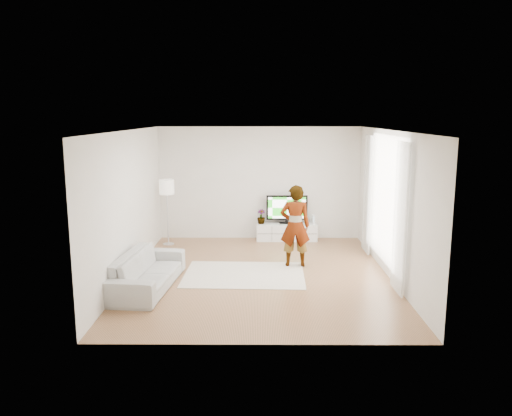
{
  "coord_description": "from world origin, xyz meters",
  "views": [
    {
      "loc": [
        -0.02,
        -9.34,
        3.09
      ],
      "look_at": [
        -0.07,
        0.4,
        1.26
      ],
      "focal_mm": 35.0,
      "sensor_mm": 36.0,
      "label": 1
    }
  ],
  "objects_px": {
    "rug": "(244,274)",
    "sofa": "(147,271)",
    "television": "(287,208)",
    "player": "(295,226)",
    "floor_lamp": "(167,190)",
    "media_console": "(287,232)"
  },
  "relations": [
    {
      "from": "floor_lamp",
      "to": "television",
      "type": "bearing_deg",
      "value": 9.07
    },
    {
      "from": "sofa",
      "to": "television",
      "type": "bearing_deg",
      "value": -31.96
    },
    {
      "from": "floor_lamp",
      "to": "sofa",
      "type": "bearing_deg",
      "value": -86.76
    },
    {
      "from": "floor_lamp",
      "to": "player",
      "type": "bearing_deg",
      "value": -30.58
    },
    {
      "from": "media_console",
      "to": "sofa",
      "type": "bearing_deg",
      "value": -127.71
    },
    {
      "from": "television",
      "to": "player",
      "type": "distance_m",
      "value": 2.19
    },
    {
      "from": "rug",
      "to": "sofa",
      "type": "height_order",
      "value": "sofa"
    },
    {
      "from": "rug",
      "to": "sofa",
      "type": "distance_m",
      "value": 1.91
    },
    {
      "from": "rug",
      "to": "floor_lamp",
      "type": "distance_m",
      "value": 3.28
    },
    {
      "from": "floor_lamp",
      "to": "rug",
      "type": "bearing_deg",
      "value": -50.64
    },
    {
      "from": "television",
      "to": "floor_lamp",
      "type": "bearing_deg",
      "value": -170.93
    },
    {
      "from": "media_console",
      "to": "floor_lamp",
      "type": "bearing_deg",
      "value": -171.47
    },
    {
      "from": "sofa",
      "to": "floor_lamp",
      "type": "distance_m",
      "value": 3.24
    },
    {
      "from": "sofa",
      "to": "media_console",
      "type": "bearing_deg",
      "value": -32.18
    },
    {
      "from": "media_console",
      "to": "player",
      "type": "bearing_deg",
      "value": -88.8
    },
    {
      "from": "media_console",
      "to": "sofa",
      "type": "relative_size",
      "value": 0.68
    },
    {
      "from": "media_console",
      "to": "television",
      "type": "height_order",
      "value": "television"
    },
    {
      "from": "player",
      "to": "floor_lamp",
      "type": "bearing_deg",
      "value": -29.94
    },
    {
      "from": "player",
      "to": "media_console",
      "type": "bearing_deg",
      "value": -88.16
    },
    {
      "from": "television",
      "to": "sofa",
      "type": "distance_m",
      "value": 4.47
    },
    {
      "from": "rug",
      "to": "player",
      "type": "relative_size",
      "value": 1.38
    },
    {
      "from": "television",
      "to": "rug",
      "type": "xyz_separation_m",
      "value": [
        -0.98,
        -2.78,
        -0.8
      ]
    }
  ]
}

